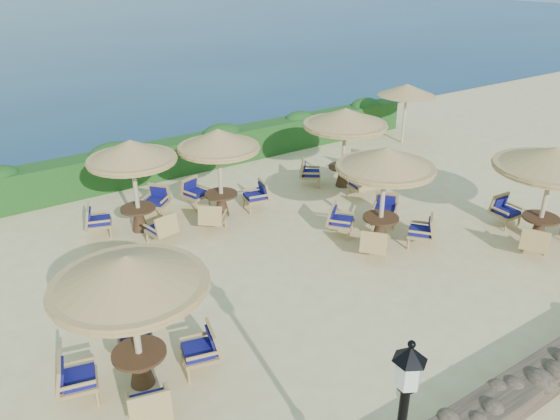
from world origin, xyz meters
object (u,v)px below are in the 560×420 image
object	(u,v)px
cafe_set_0	(132,301)
cafe_set_2	(551,173)
cafe_set_3	(133,170)
cafe_set_5	(345,131)
cafe_set_1	(384,180)
extra_parasol	(407,90)
cafe_set_4	(219,158)

from	to	relation	value
cafe_set_0	cafe_set_2	xyz separation A→B (m)	(10.87, -0.82, 0.16)
cafe_set_3	cafe_set_5	bearing A→B (deg)	-5.84
cafe_set_0	cafe_set_1	world-z (taller)	same
extra_parasol	cafe_set_4	world-z (taller)	cafe_set_4
cafe_set_2	cafe_set_3	distance (m)	10.90
cafe_set_1	cafe_set_5	distance (m)	3.90
extra_parasol	cafe_set_0	world-z (taller)	cafe_set_0
cafe_set_2	cafe_set_4	size ratio (longest dim) A/B	1.10
cafe_set_1	cafe_set_4	world-z (taller)	same
extra_parasol	cafe_set_1	xyz separation A→B (m)	(-6.74, -5.72, -0.41)
cafe_set_5	cafe_set_4	bearing A→B (deg)	176.51
cafe_set_2	cafe_set_3	xyz separation A→B (m)	(-8.66, 6.63, -0.15)
cafe_set_2	cafe_set_4	bearing A→B (deg)	135.38
cafe_set_1	cafe_set_3	distance (m)	6.65
cafe_set_2	cafe_set_3	world-z (taller)	same
cafe_set_2	cafe_set_5	xyz separation A→B (m)	(-1.86, 5.93, -0.06)
cafe_set_0	cafe_set_3	world-z (taller)	same
cafe_set_0	cafe_set_5	world-z (taller)	same
cafe_set_1	cafe_set_5	xyz separation A→B (m)	(1.66, 3.52, 0.14)
cafe_set_1	cafe_set_3	size ratio (longest dim) A/B	0.98
cafe_set_3	cafe_set_4	xyz separation A→B (m)	(2.37, -0.42, -0.02)
cafe_set_0	cafe_set_3	size ratio (longest dim) A/B	1.06
extra_parasol	cafe_set_2	size ratio (longest dim) A/B	0.81
cafe_set_1	cafe_set_3	bearing A→B (deg)	140.60
cafe_set_0	cafe_set_5	size ratio (longest dim) A/B	1.03
cafe_set_1	cafe_set_0	bearing A→B (deg)	-167.78
cafe_set_2	cafe_set_3	size ratio (longest dim) A/B	1.10
extra_parasol	cafe_set_1	world-z (taller)	cafe_set_1
cafe_set_0	cafe_set_4	size ratio (longest dim) A/B	1.06
cafe_set_0	cafe_set_4	xyz separation A→B (m)	(4.58, 5.38, -0.00)
cafe_set_3	extra_parasol	bearing A→B (deg)	7.22
cafe_set_4	cafe_set_5	distance (m)	4.43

